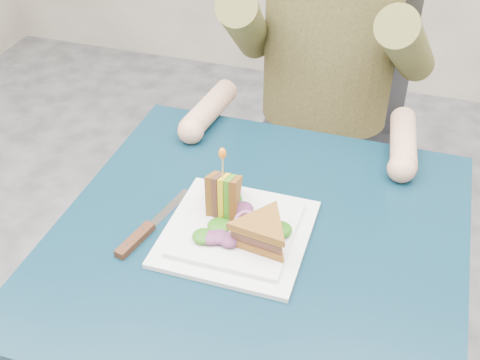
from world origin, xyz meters
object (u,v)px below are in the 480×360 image
(plate, at_px, (237,232))
(fork, at_px, (177,233))
(chair, at_px, (327,120))
(knife, at_px, (142,234))
(sandwich_upright, at_px, (223,194))
(table, at_px, (258,264))
(diner, at_px, (332,13))
(sandwich_flat, at_px, (262,232))

(plate, distance_m, fork, 0.11)
(chair, xyz_separation_m, knife, (-0.20, -0.81, 0.20))
(plate, bearing_deg, sandwich_upright, 132.49)
(table, xyz_separation_m, knife, (-0.20, -0.07, 0.09))
(table, xyz_separation_m, chair, (0.00, 0.74, -0.11))
(diner, xyz_separation_m, knife, (-0.20, -0.70, -0.18))
(table, relative_size, sandwich_flat, 5.27)
(chair, distance_m, knife, 0.86)
(table, relative_size, knife, 3.40)
(table, height_order, chair, chair)
(sandwich_upright, bearing_deg, fork, -130.37)
(chair, height_order, plate, chair)
(diner, height_order, fork, diner)
(plate, xyz_separation_m, sandwich_upright, (-0.04, 0.04, 0.05))
(diner, relative_size, sandwich_upright, 5.71)
(table, relative_size, chair, 0.81)
(sandwich_flat, xyz_separation_m, fork, (-0.16, -0.01, -0.04))
(diner, distance_m, knife, 0.75)
(plate, bearing_deg, knife, -161.50)
(diner, bearing_deg, plate, -93.27)
(sandwich_flat, distance_m, fork, 0.17)
(diner, bearing_deg, sandwich_flat, -88.43)
(sandwich_flat, relative_size, sandwich_upright, 1.09)
(diner, bearing_deg, fork, -101.97)
(table, distance_m, plate, 0.10)
(chair, relative_size, knife, 4.22)
(sandwich_upright, xyz_separation_m, knife, (-0.12, -0.10, -0.05))
(sandwich_upright, bearing_deg, diner, 82.56)
(fork, relative_size, knife, 0.81)
(plate, xyz_separation_m, sandwich_flat, (0.05, -0.02, 0.04))
(sandwich_upright, bearing_deg, plate, -47.51)
(plate, distance_m, sandwich_flat, 0.07)
(diner, height_order, sandwich_flat, diner)
(sandwich_flat, bearing_deg, knife, -172.14)
(sandwich_flat, distance_m, sandwich_upright, 0.12)
(diner, height_order, knife, diner)
(chair, relative_size, diner, 1.25)
(sandwich_flat, bearing_deg, table, 114.38)
(sandwich_flat, bearing_deg, fork, -177.78)
(sandwich_flat, bearing_deg, diner, 91.57)
(diner, bearing_deg, sandwich_upright, -97.44)
(chair, bearing_deg, diner, -90.00)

